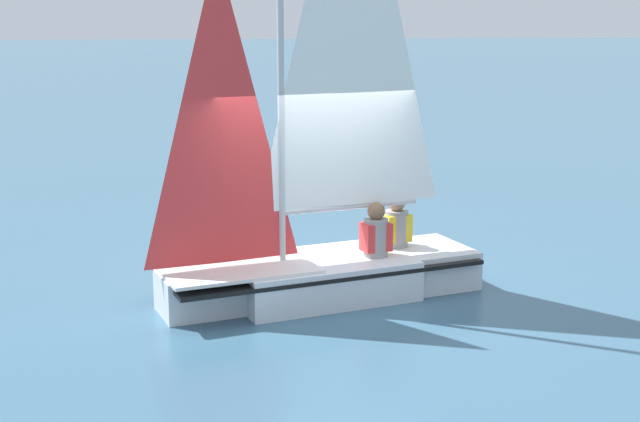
% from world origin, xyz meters
% --- Properties ---
extents(ground_plane, '(260.00, 260.00, 0.00)m').
position_xyz_m(ground_plane, '(0.00, 0.00, 0.00)').
color(ground_plane, '#38607A').
extents(sailboat_main, '(2.26, 4.13, 6.11)m').
position_xyz_m(sailboat_main, '(-0.00, 0.01, 0.87)').
color(sailboat_main, silver).
rests_on(sailboat_main, ground_plane).
extents(sailor_helm, '(0.36, 0.39, 1.16)m').
position_xyz_m(sailor_helm, '(-0.02, 0.70, 0.62)').
color(sailor_helm, black).
rests_on(sailor_helm, ground_plane).
extents(sailor_crew, '(0.36, 0.39, 1.16)m').
position_xyz_m(sailor_crew, '(-0.45, 1.07, 0.62)').
color(sailor_crew, black).
rests_on(sailor_crew, ground_plane).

